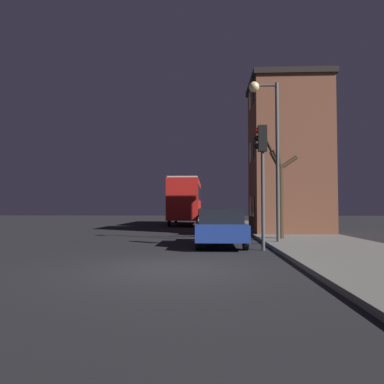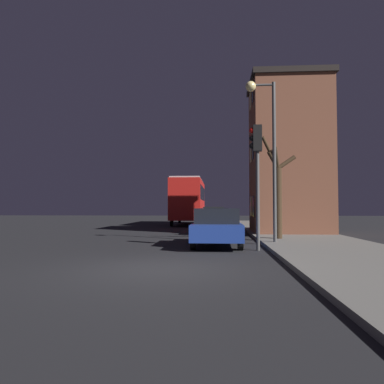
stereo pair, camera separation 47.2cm
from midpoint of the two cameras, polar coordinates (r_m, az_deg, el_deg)
ground_plane at (r=9.10m, az=-3.46°, el=-11.60°), size 120.00×120.00×0.00m
brick_building at (r=21.45m, az=15.12°, el=5.47°), size 4.24×4.28×8.43m
streetlamp at (r=15.24m, az=12.03°, el=8.93°), size 1.18×0.41×6.35m
traffic_light at (r=13.08m, az=10.84°, el=4.78°), size 0.43×0.24×4.29m
bare_tree at (r=16.64m, az=13.72°, el=0.25°), size 1.63×1.88×4.32m
bus at (r=32.46m, az=-0.08°, el=-0.96°), size 2.43×9.45×3.84m
car_near_lane at (r=14.42m, az=4.73°, el=-5.22°), size 1.80×4.71×1.43m
car_mid_lane at (r=21.67m, az=4.06°, el=-4.23°), size 1.73×4.34×1.43m
car_far_lane at (r=28.88m, az=3.79°, el=-3.71°), size 1.75×3.84×1.52m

